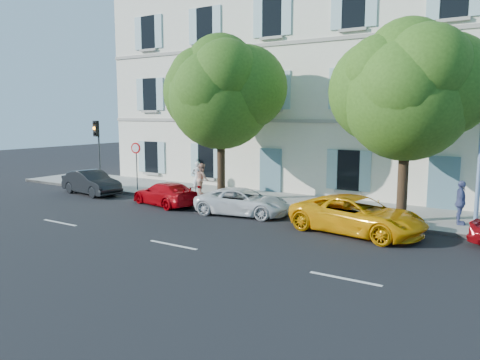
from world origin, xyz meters
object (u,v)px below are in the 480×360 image
Objects in this scene: car_red_coupe at (165,194)px; road_sign at (136,156)px; car_dark_sedan at (91,182)px; car_white_coupe at (243,202)px; tree_right at (407,98)px; pedestrian_a at (198,177)px; pedestrian_b at (202,179)px; traffic_light at (97,139)px; pedestrian_c at (461,203)px; tree_left at (221,98)px; car_yellow_supercar at (357,215)px.

road_sign is (-3.78, 1.91, 1.50)m from car_red_coupe.
car_white_coupe is (9.77, 0.07, -0.08)m from car_dark_sedan.
tree_right is 11.53m from pedestrian_a.
traffic_light is at bearing 56.23° from pedestrian_b.
pedestrian_b is (-10.48, 0.79, -4.02)m from tree_right.
car_white_coupe is at bearing 94.19° from pedestrian_c.
car_red_coupe is at bearing -26.84° from road_sign.
tree_left is 8.58m from traffic_light.
pedestrian_c is at bearing 115.05° from car_red_coupe.
pedestrian_a is at bearing 49.81° from car_white_coupe.
tree_right is 4.52m from pedestrian_c.
car_dark_sedan is at bearing -78.38° from car_red_coupe.
traffic_light is (-16.95, -0.59, -2.06)m from tree_right.
road_sign is 1.54× the size of pedestrian_a.
pedestrian_c is (12.83, -0.17, -0.01)m from pedestrian_a.
car_white_coupe is (4.31, 0.21, 0.02)m from car_red_coupe.
tree_left is at bearing -67.31° from car_dark_sedan.
car_white_coupe is at bearing -6.64° from traffic_light.
road_sign is at bearing -179.48° from tree_right.
car_dark_sedan is 18.25m from pedestrian_c.
car_red_coupe is at bearing 89.64° from pedestrian_c.
car_dark_sedan is 1.50× the size of road_sign.
pedestrian_c is at bearing -37.96° from car_yellow_supercar.
tree_left is at bearing 82.10° from car_yellow_supercar.
pedestrian_a is (-2.11, 0.81, -4.13)m from tree_left.
pedestrian_a is at bearing 76.97° from pedestrian_c.
pedestrian_a is at bearing -54.48° from car_dark_sedan.
road_sign is 4.13m from pedestrian_b.
pedestrian_a is 1.01× the size of pedestrian_c.
car_red_coupe is 2.27× the size of pedestrian_c.
road_sign is at bearing -178.91° from tree_left.
car_red_coupe is 2.37× the size of pedestrian_b.
tree_left reaches higher than pedestrian_c.
tree_right reaches higher than car_yellow_supercar.
pedestrian_a reaches higher than car_white_coupe.
tree_left reaches higher than car_red_coupe.
car_red_coupe is at bearing -12.83° from traffic_light.
road_sign is 1.62× the size of pedestrian_b.
pedestrian_b is (-1.80, 0.82, -4.17)m from tree_left.
car_yellow_supercar is at bearing -153.82° from pedestrian_b.
pedestrian_b reaches higher than car_dark_sedan.
pedestrian_a is at bearing 12.61° from traffic_light.
car_yellow_supercar is 1.87× the size of road_sign.
pedestrian_a is at bearing 14.47° from road_sign.
tree_left is 6.45m from road_sign.
pedestrian_c is at bearing 16.88° from tree_right.
car_yellow_supercar is at bearing -83.10° from car_dark_sedan.
car_white_coupe is 0.84× the size of car_yellow_supercar.
car_dark_sedan is 0.51× the size of tree_left.
road_sign reaches higher than car_dark_sedan.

